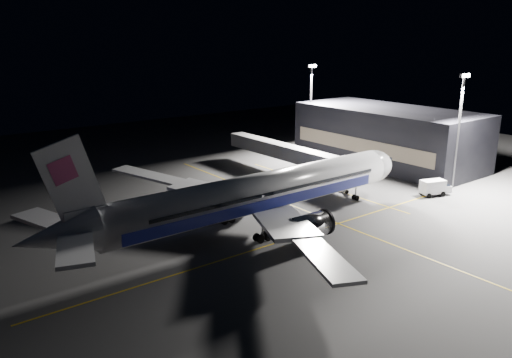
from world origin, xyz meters
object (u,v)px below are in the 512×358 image
object	(u,v)px
airliner	(254,194)
floodlight_mast_north	(311,100)
jet_bridge	(292,154)
floodlight_mast_south	(459,121)
baggage_tug	(190,186)
safety_cone_a	(191,205)
safety_cone_c	(228,214)
service_truck	(435,187)
safety_cone_b	(201,217)

from	to	relation	value
airliner	floodlight_mast_north	xyz separation A→B (m)	(41.08, 31.99, 7.21)
jet_bridge	floodlight_mast_south	bearing A→B (deg)	-53.21
jet_bridge	floodlight_mast_north	bearing A→B (deg)	37.74
airliner	baggage_tug	bearing A→B (deg)	84.96
safety_cone_a	safety_cone_c	size ratio (longest dim) A/B	0.94
floodlight_mast_north	baggage_tug	size ratio (longest dim) A/B	6.73
service_truck	baggage_tug	distance (m)	43.21
jet_bridge	safety_cone_a	size ratio (longest dim) A/B	56.27
floodlight_mast_south	safety_cone_a	bearing A→B (deg)	155.25
safety_cone_a	safety_cone_c	world-z (taller)	safety_cone_c
baggage_tug	safety_cone_c	xyz separation A→B (m)	(-2.01, -14.99, -0.58)
baggage_tug	safety_cone_b	xyz separation A→B (m)	(-6.04, -13.55, -0.58)
safety_cone_a	service_truck	bearing A→B (deg)	-29.13
jet_bridge	safety_cone_c	xyz separation A→B (m)	(-23.18, -11.40, -4.26)
service_truck	baggage_tug	world-z (taller)	service_truck
baggage_tug	safety_cone_c	size ratio (longest dim) A/B	4.75
airliner	safety_cone_b	world-z (taller)	airliner
floodlight_mast_north	safety_cone_c	size ratio (longest dim) A/B	31.99
service_truck	jet_bridge	bearing A→B (deg)	133.25
airliner	service_truck	world-z (taller)	airliner
baggage_tug	safety_cone_b	world-z (taller)	baggage_tug
baggage_tug	safety_cone_c	world-z (taller)	baggage_tug
service_truck	baggage_tug	size ratio (longest dim) A/B	1.89
floodlight_mast_north	safety_cone_b	bearing A→B (deg)	-152.15
service_truck	safety_cone_b	distance (m)	41.46
airliner	safety_cone_c	xyz separation A→B (m)	(-0.10, 6.66, -4.84)
airliner	safety_cone_a	distance (m)	15.00
jet_bridge	floodlight_mast_south	xyz separation A→B (m)	(18.00, -24.07, 7.79)
service_truck	safety_cone_c	size ratio (longest dim) A/B	8.98
airliner	safety_cone_b	distance (m)	10.31
airliner	floodlight_mast_north	bearing A→B (deg)	37.91
floodlight_mast_north	floodlight_mast_south	bearing A→B (deg)	-90.00
jet_bridge	baggage_tug	size ratio (longest dim) A/B	11.19
baggage_tug	safety_cone_c	bearing A→B (deg)	-110.18
jet_bridge	floodlight_mast_south	size ratio (longest dim) A/B	1.66
baggage_tug	floodlight_mast_north	bearing A→B (deg)	2.26
safety_cone_a	floodlight_mast_north	bearing A→B (deg)	22.51
floodlight_mast_south	service_truck	distance (m)	12.67
safety_cone_a	safety_cone_b	size ratio (longest dim) A/B	0.97
baggage_tug	safety_cone_a	size ratio (longest dim) A/B	5.03
airliner	jet_bridge	world-z (taller)	airliner
floodlight_mast_north	service_truck	xyz separation A→B (m)	(-6.46, -38.58, -10.89)
service_truck	airliner	bearing A→B (deg)	-172.62
safety_cone_a	safety_cone_b	bearing A→B (deg)	-107.03
safety_cone_a	safety_cone_c	bearing A→B (deg)	-73.14
floodlight_mast_south	service_truck	size ratio (longest dim) A/B	3.56
floodlight_mast_north	safety_cone_b	size ratio (longest dim) A/B	32.87
floodlight_mast_north	baggage_tug	bearing A→B (deg)	-165.21
floodlight_mast_south	baggage_tug	distance (m)	49.30
safety_cone_b	floodlight_mast_south	bearing A→B (deg)	-17.34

